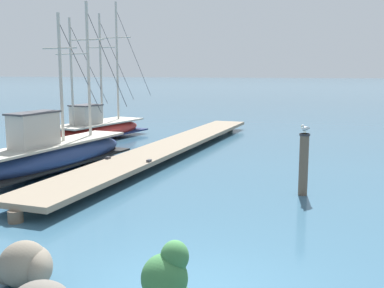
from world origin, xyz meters
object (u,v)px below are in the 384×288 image
(fishing_boat_0, at_px, (55,153))
(perched_seagull, at_px, (305,128))
(fishing_boat_1, at_px, (98,128))
(coastal_shrub, at_px, (168,288))
(shore_rock_near_left, at_px, (26,266))
(mooring_piling, at_px, (304,163))

(fishing_boat_0, relative_size, perched_seagull, 23.66)
(fishing_boat_1, relative_size, coastal_shrub, 5.64)
(fishing_boat_1, height_order, coastal_shrub, fishing_boat_1)
(shore_rock_near_left, bearing_deg, fishing_boat_1, 112.23)
(fishing_boat_0, distance_m, mooring_piling, 8.67)
(fishing_boat_1, relative_size, shore_rock_near_left, 6.38)
(mooring_piling, bearing_deg, coastal_shrub, -100.03)
(mooring_piling, xyz_separation_m, shore_rock_near_left, (-4.30, -7.05, -0.60))
(coastal_shrub, bearing_deg, fishing_boat_1, 118.99)
(mooring_piling, relative_size, shore_rock_near_left, 1.40)
(fishing_boat_0, distance_m, fishing_boat_1, 7.62)
(fishing_boat_1, xyz_separation_m, coastal_shrub, (9.16, -16.53, 0.24))
(fishing_boat_1, bearing_deg, shore_rock_near_left, -67.77)
(perched_seagull, distance_m, shore_rock_near_left, 8.42)
(shore_rock_near_left, height_order, coastal_shrub, coastal_shrub)
(perched_seagull, relative_size, coastal_shrub, 0.24)
(mooring_piling, relative_size, perched_seagull, 5.10)
(fishing_boat_0, distance_m, perched_seagull, 8.76)
(fishing_boat_0, bearing_deg, fishing_boat_1, 105.16)
(fishing_boat_0, height_order, perched_seagull, fishing_boat_0)
(fishing_boat_1, xyz_separation_m, mooring_piling, (10.60, -8.37, 0.34))
(fishing_boat_1, relative_size, perched_seagull, 23.33)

